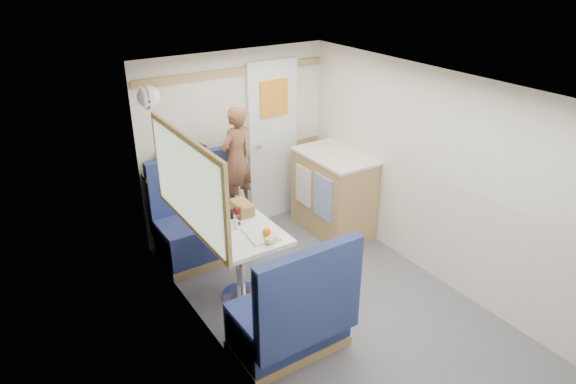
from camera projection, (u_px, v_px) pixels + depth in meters
floor at (365, 331)px, 4.33m from camera, size 4.50×4.50×0.00m
ceiling at (384, 99)px, 3.48m from camera, size 4.50×4.50×0.00m
wall_back at (237, 143)px, 5.61m from camera, size 2.20×0.02×2.00m
wall_left at (247, 272)px, 3.37m from camera, size 0.02×4.50×2.00m
wall_right at (470, 194)px, 4.44m from camera, size 0.02×4.50×2.00m
oak_trim_low at (238, 156)px, 5.66m from camera, size 2.15×0.02×0.08m
oak_trim_high at (234, 72)px, 5.27m from camera, size 2.15×0.02×0.08m
side_window at (187, 184)px, 4.03m from camera, size 0.04×1.30×0.72m
rear_door at (273, 139)px, 5.82m from camera, size 0.62×0.12×1.86m
dinette_table at (239, 243)px, 4.53m from camera, size 0.62×0.92×0.72m
bench_far at (201, 229)px, 5.30m from camera, size 0.90×0.59×1.05m
bench_near at (293, 321)px, 3.99m from camera, size 0.90×0.59×1.05m
ledge at (187, 169)px, 5.25m from camera, size 0.90×0.14×0.04m
dome_light at (148, 97)px, 4.48m from camera, size 0.20×0.20×0.20m
galley_counter at (333, 193)px, 5.71m from camera, size 0.57×0.92×0.92m
person at (236, 159)px, 5.19m from camera, size 0.46×0.38×1.09m
duffel_bag at (183, 158)px, 5.18m from camera, size 0.48×0.30×0.21m
tray at (261, 234)px, 4.36m from camera, size 0.29×0.35×0.02m
orange_fruit at (267, 232)px, 4.29m from camera, size 0.07×0.07×0.07m
cheese_block at (271, 239)px, 4.22m from camera, size 0.12×0.09×0.04m
wine_glass at (237, 212)px, 4.48m from camera, size 0.08×0.08×0.17m
tumbler_left at (224, 239)px, 4.19m from camera, size 0.07×0.07×0.11m
tumbler_right at (240, 213)px, 4.61m from camera, size 0.07×0.07×0.11m
beer_glass at (252, 209)px, 4.68m from camera, size 0.06×0.06×0.10m
pepper_grinder at (231, 214)px, 4.61m from camera, size 0.03×0.03×0.09m
salt_grinder at (236, 224)px, 4.43m from camera, size 0.04×0.04×0.09m
bread_loaf at (242, 208)px, 4.70m from camera, size 0.15×0.26×0.11m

